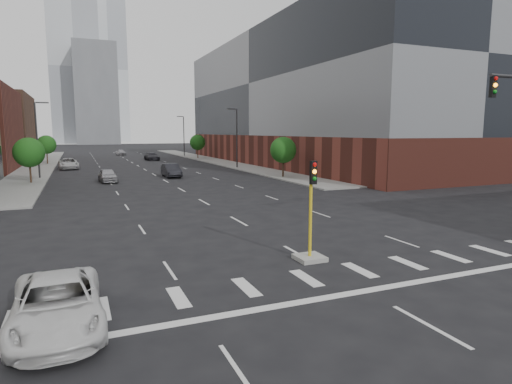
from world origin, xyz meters
TOP-DOWN VIEW (x-y plane):
  - ground at (0.00, 0.00)m, footprint 400.00×400.00m
  - sidewalk_left_far at (-15.00, 74.00)m, footprint 5.00×92.00m
  - sidewalk_right_far at (15.00, 74.00)m, footprint 5.00×92.00m
  - building_right_main at (29.50, 60.00)m, footprint 24.00×70.00m
  - tower_left at (-8.00, 220.00)m, footprint 22.00×22.00m
  - tower_right at (10.00, 260.00)m, footprint 20.00×20.00m
  - tower_mid at (0.00, 200.00)m, footprint 18.00×18.00m
  - median_traffic_signal at (0.00, 8.97)m, footprint 1.20×1.20m
  - streetlight_right_a at (13.41, 55.00)m, footprint 1.60×0.22m
  - streetlight_right_b at (13.41, 90.00)m, footprint 1.60×0.22m
  - streetlight_left at (-13.41, 50.00)m, footprint 1.60×0.22m
  - tree_left_near at (-14.00, 45.00)m, footprint 3.20×3.20m
  - tree_left_far at (-14.00, 75.00)m, footprint 3.20×3.20m
  - tree_right_near at (14.00, 40.00)m, footprint 3.20×3.20m
  - tree_right_far at (14.00, 80.00)m, footprint 3.20×3.20m
  - car_near_left at (-6.19, 43.43)m, footprint 2.08×4.56m
  - car_mid_right at (1.50, 46.12)m, footprint 1.78×5.07m
  - car_far_left at (-10.50, 63.41)m, footprint 3.07×6.05m
  - car_deep_right at (4.33, 78.70)m, footprint 2.64×5.53m
  - car_distant at (0.39, 99.19)m, footprint 2.40×4.45m
  - parked_minivan at (-10.00, 6.00)m, footprint 2.53×5.32m

SIDE VIEW (x-z plane):
  - ground at x=0.00m, z-range 0.00..0.00m
  - sidewalk_left_far at x=-15.00m, z-range 0.00..0.15m
  - sidewalk_right_far at x=15.00m, z-range 0.00..0.15m
  - car_distant at x=0.39m, z-range 0.00..1.44m
  - parked_minivan at x=-10.00m, z-range 0.00..1.47m
  - car_near_left at x=-6.19m, z-range 0.00..1.52m
  - car_deep_right at x=4.33m, z-range 0.00..1.55m
  - car_far_left at x=-10.50m, z-range 0.00..1.64m
  - car_mid_right at x=1.50m, z-range 0.00..1.67m
  - median_traffic_signal at x=0.00m, z-range -1.23..3.17m
  - tree_left_near at x=-14.00m, z-range 0.97..5.82m
  - tree_left_far at x=-14.00m, z-range 0.97..5.82m
  - tree_right_near at x=14.00m, z-range 0.97..5.82m
  - tree_right_far at x=14.00m, z-range 0.97..5.82m
  - streetlight_right_a at x=13.41m, z-range 0.47..9.55m
  - streetlight_right_b at x=13.41m, z-range 0.47..9.55m
  - streetlight_left at x=-13.41m, z-range 0.47..9.55m
  - building_right_main at x=29.50m, z-range 0.00..22.00m
  - tower_mid at x=0.00m, z-range 0.00..44.00m
  - tower_left at x=-8.00m, z-range 0.00..70.00m
  - tower_right at x=10.00m, z-range 0.00..80.00m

